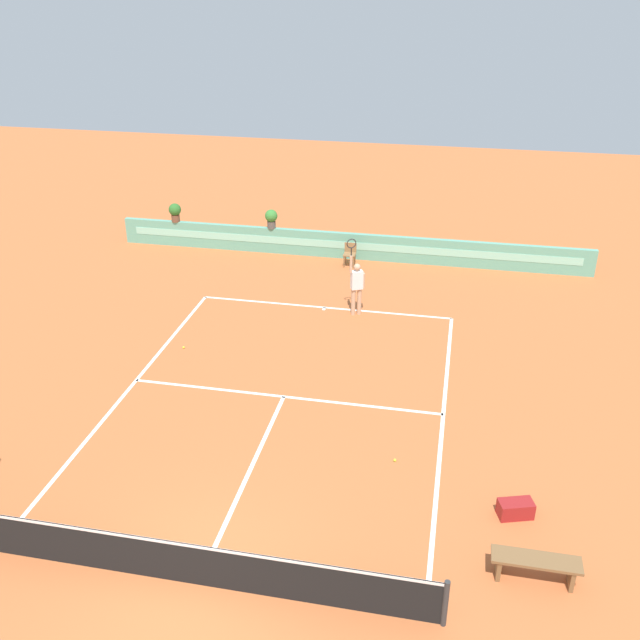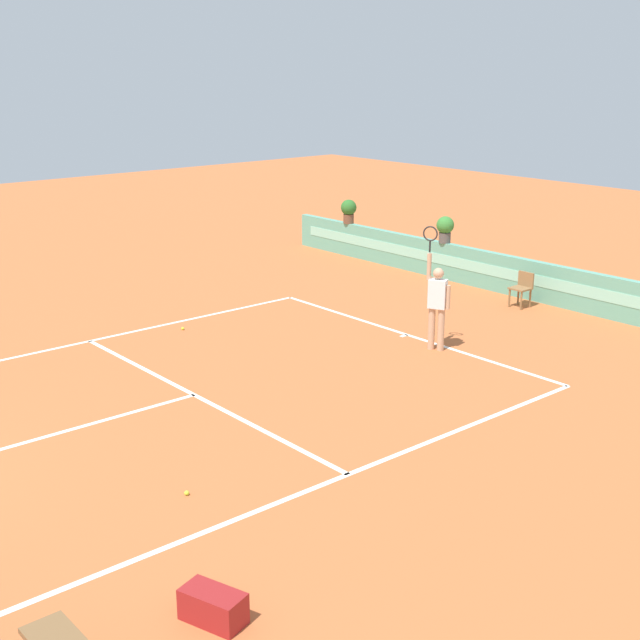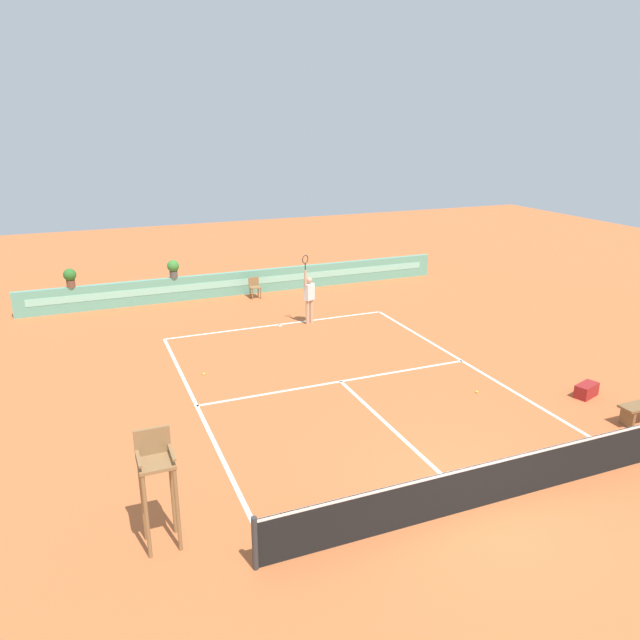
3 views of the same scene
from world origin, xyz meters
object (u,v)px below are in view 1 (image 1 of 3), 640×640
at_px(ball_kid_chair, 350,253).
at_px(tennis_ball_near_baseline, 395,460).
at_px(tennis_player, 356,284).
at_px(tennis_ball_mid_court, 184,347).
at_px(potted_plant_far_left, 175,211).
at_px(bench_courtside, 536,564).
at_px(gear_bag, 515,509).
at_px(potted_plant_left, 271,218).

relative_size(ball_kid_chair, tennis_ball_near_baseline, 12.50).
bearing_deg(tennis_player, tennis_ball_mid_court, -144.55).
relative_size(tennis_ball_mid_court, potted_plant_far_left, 0.09).
relative_size(bench_courtside, tennis_ball_near_baseline, 23.53).
bearing_deg(tennis_ball_near_baseline, tennis_ball_mid_court, 148.54).
bearing_deg(potted_plant_far_left, tennis_player, -31.05).
xyz_separation_m(gear_bag, potted_plant_far_left, (-12.58, 13.39, 1.23)).
bearing_deg(tennis_ball_mid_court, potted_plant_far_left, 112.65).
relative_size(ball_kid_chair, potted_plant_left, 1.17).
bearing_deg(tennis_ball_mid_court, tennis_ball_near_baseline, -31.46).
relative_size(gear_bag, tennis_ball_near_baseline, 10.29).
distance_m(ball_kid_chair, potted_plant_left, 3.39).
bearing_deg(potted_plant_far_left, potted_plant_left, 0.00).
bearing_deg(ball_kid_chair, gear_bag, -66.51).
bearing_deg(tennis_player, potted_plant_far_left, 148.95).
height_order(ball_kid_chair, tennis_player, tennis_player).
xyz_separation_m(ball_kid_chair, potted_plant_far_left, (-7.07, 0.73, 0.93)).
bearing_deg(tennis_ball_near_baseline, bench_courtside, -45.95).
distance_m(ball_kid_chair, tennis_player, 4.18).
xyz_separation_m(tennis_ball_mid_court, potted_plant_far_left, (-3.36, 8.05, 1.38)).
height_order(bench_courtside, tennis_player, tennis_player).
bearing_deg(gear_bag, bench_courtside, -80.89).
xyz_separation_m(ball_kid_chair, gear_bag, (5.50, -12.66, -0.30)).
height_order(tennis_ball_near_baseline, potted_plant_far_left, potted_plant_far_left).
bearing_deg(gear_bag, potted_plant_left, 122.96).
height_order(bench_courtside, tennis_ball_near_baseline, bench_courtside).
distance_m(gear_bag, potted_plant_left, 16.01).
bearing_deg(tennis_ball_near_baseline, gear_bag, -26.46).
bearing_deg(tennis_player, potted_plant_left, 130.24).
xyz_separation_m(bench_courtside, tennis_player, (-4.90, 10.27, 0.67)).
height_order(tennis_player, potted_plant_left, tennis_player).
height_order(gear_bag, potted_plant_left, potted_plant_left).
height_order(ball_kid_chair, tennis_ball_near_baseline, ball_kid_chair).
height_order(tennis_ball_mid_court, potted_plant_left, potted_plant_left).
bearing_deg(potted_plant_left, tennis_ball_mid_court, -93.82).
distance_m(ball_kid_chair, potted_plant_far_left, 7.17).
distance_m(ball_kid_chair, bench_courtside, 15.44).
relative_size(bench_courtside, potted_plant_far_left, 2.21).
height_order(tennis_ball_near_baseline, tennis_ball_mid_court, same).
height_order(gear_bag, tennis_ball_mid_court, gear_bag).
height_order(gear_bag, tennis_ball_near_baseline, gear_bag).
distance_m(tennis_ball_near_baseline, potted_plant_left, 13.62).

